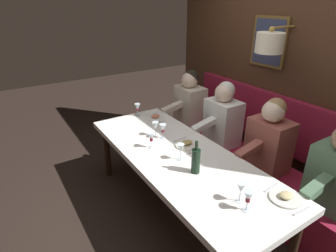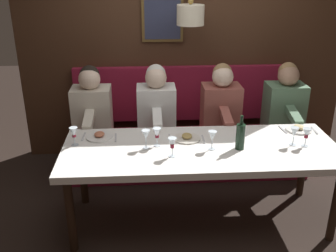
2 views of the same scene
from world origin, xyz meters
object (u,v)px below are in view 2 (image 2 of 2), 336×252
at_px(diner_nearest, 285,102).
at_px(wine_glass_1, 157,133).
at_px(diner_near, 221,103).
at_px(wine_bottle, 240,136).
at_px(wine_glass_2, 212,136).
at_px(wine_glass_6, 172,144).
at_px(wine_glass_4, 74,133).
at_px(wine_glass_3, 294,133).
at_px(wine_glass_5, 146,135).
at_px(diner_middle, 156,105).
at_px(wine_glass_0, 306,134).
at_px(diner_far, 92,106).
at_px(dining_table, 201,154).

distance_m(diner_nearest, wine_glass_1, 1.63).
relative_size(diner_near, wine_bottle, 2.64).
distance_m(wine_glass_2, wine_glass_6, 0.36).
bearing_deg(wine_glass_4, wine_glass_3, -93.46).
relative_size(wine_glass_6, wine_bottle, 0.55).
height_order(wine_glass_2, wine_glass_5, same).
relative_size(diner_nearest, diner_middle, 1.00).
xyz_separation_m(diner_near, wine_glass_5, (-0.87, 0.80, 0.04)).
xyz_separation_m(wine_glass_0, wine_glass_3, (0.03, 0.10, 0.00)).
xyz_separation_m(diner_far, wine_glass_6, (-1.04, -0.76, 0.04)).
height_order(diner_near, wine_glass_6, diner_near).
bearing_deg(wine_glass_1, wine_glass_2, -101.35).
xyz_separation_m(diner_middle, wine_glass_4, (-0.78, 0.73, 0.04)).
relative_size(diner_nearest, wine_bottle, 2.64).
height_order(diner_near, wine_glass_2, diner_near).
bearing_deg(diner_middle, diner_near, -90.00).
bearing_deg(wine_glass_1, wine_glass_0, -93.87).
relative_size(wine_glass_5, wine_glass_6, 1.00).
bearing_deg(diner_near, wine_glass_2, 164.89).
xyz_separation_m(diner_far, wine_glass_0, (-0.92, -1.91, 0.04)).
height_order(diner_nearest, wine_glass_6, diner_nearest).
xyz_separation_m(wine_glass_1, wine_bottle, (-0.10, -0.69, 0.00)).
bearing_deg(wine_glass_3, wine_glass_2, 92.91).
bearing_deg(diner_far, wine_glass_0, -115.76).
xyz_separation_m(diner_near, wine_glass_2, (-0.93, 0.25, 0.04)).
bearing_deg(wine_glass_4, dining_table, -95.44).
xyz_separation_m(diner_nearest, wine_glass_0, (-0.92, 0.14, 0.04)).
relative_size(dining_table, wine_bottle, 7.88).
bearing_deg(diner_nearest, wine_glass_0, 171.63).
relative_size(wine_glass_3, wine_glass_5, 1.00).
bearing_deg(wine_glass_2, wine_bottle, -91.70).
relative_size(dining_table, wine_glass_1, 14.42).
distance_m(diner_far, wine_glass_3, 2.02).
xyz_separation_m(dining_table, diner_middle, (0.88, 0.35, 0.14)).
bearing_deg(diner_middle, diner_nearest, -90.00).
xyz_separation_m(diner_middle, wine_glass_1, (-0.84, 0.02, 0.04)).
bearing_deg(diner_middle, wine_glass_1, 178.50).
bearing_deg(wine_glass_5, wine_glass_6, -128.94).
bearing_deg(diner_nearest, diner_far, 90.00).
height_order(diner_middle, diner_far, same).
xyz_separation_m(diner_far, wine_glass_2, (-0.93, -1.11, 0.04)).
bearing_deg(wine_glass_3, wine_glass_0, -107.37).
relative_size(wine_glass_2, wine_glass_5, 1.00).
bearing_deg(diner_near, wine_glass_5, 137.42).
bearing_deg(wine_glass_6, wine_glass_3, -81.88).
bearing_deg(wine_glass_0, wine_glass_1, 86.13).
bearing_deg(wine_glass_2, wine_glass_4, 82.69).
relative_size(diner_middle, wine_glass_5, 4.82).
xyz_separation_m(wine_glass_4, wine_glass_6, (-0.26, -0.82, -0.00)).
bearing_deg(wine_glass_5, diner_near, -42.58).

